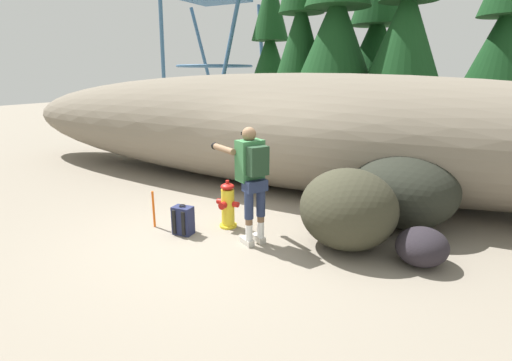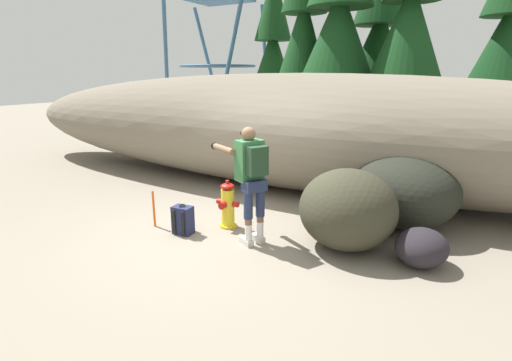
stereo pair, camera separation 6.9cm
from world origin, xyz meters
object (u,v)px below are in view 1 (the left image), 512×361
Objects in this scene: fire_hydrant at (228,206)px; utility_worker at (251,171)px; boulder_large at (403,190)px; spare_backpack at (183,220)px; boulder_small at (341,206)px; boulder_mid at (348,209)px; survey_stake at (154,209)px; boulder_outlier at (422,247)px.

utility_worker is (0.61, -0.33, 0.71)m from fire_hydrant.
boulder_large is at bearing 30.48° from fire_hydrant.
fire_hydrant is at bearing 0.34° from utility_worker.
fire_hydrant reaches higher than spare_backpack.
boulder_mid is at bearing -68.64° from boulder_small.
boulder_mid is (2.34, 0.73, 0.35)m from spare_backpack.
survey_stake is (-0.59, -0.00, 0.08)m from spare_backpack.
utility_worker is at bearing -158.54° from boulder_mid.
boulder_mid is 1.06m from boulder_outlier.
survey_stake is at bearing 36.88° from utility_worker.
utility_worker reaches higher than boulder_outlier.
boulder_large is 4.02m from survey_stake.
fire_hydrant is 0.46× the size of utility_worker.
fire_hydrant is 1.19m from survey_stake.
boulder_mid is (-0.54, -1.26, -0.03)m from boulder_large.
survey_stake reaches higher than spare_backpack.
boulder_mid reaches higher than spare_backpack.
boulder_mid is at bearing 5.28° from fire_hydrant.
boulder_outlier is 1.18× the size of survey_stake.
utility_worker is 2.63× the size of boulder_small.
fire_hydrant is 1.89m from boulder_small.
boulder_small is at bearing 36.36° from fire_hydrant.
boulder_large reaches higher than boulder_mid.
utility_worker reaches higher than boulder_large.
boulder_mid reaches higher than boulder_outlier.
boulder_outlier is (3.35, 0.66, 0.03)m from spare_backpack.
utility_worker is 3.60× the size of spare_backpack.
utility_worker is 1.84m from survey_stake.
fire_hydrant is 2.90m from boulder_outlier.
boulder_small is 0.91× the size of boulder_outlier.
utility_worker is at bearing -122.22° from boulder_small.
utility_worker is 1.23× the size of boulder_mid.
boulder_large is 2.93× the size of survey_stake.
spare_backpack is at bearing -162.62° from boulder_mid.
survey_stake is (-2.94, -0.74, -0.27)m from boulder_mid.
boulder_large is 1.45m from boulder_outlier.
fire_hydrant is at bearing -43.19° from spare_backpack.
spare_backpack is 0.73× the size of boulder_small.
utility_worker is 1.89m from boulder_small.
survey_stake reaches higher than boulder_small.
utility_worker reaches higher than boulder_small.
spare_backpack is 2.59m from boulder_small.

